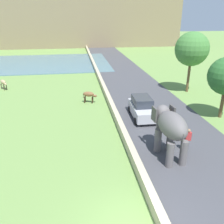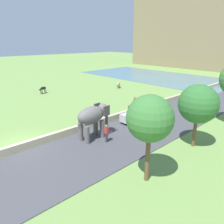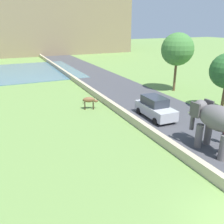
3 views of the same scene
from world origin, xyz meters
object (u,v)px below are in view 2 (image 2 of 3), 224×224
at_px(person_beside_elephant, 107,133).
at_px(cow_brown, 136,99).
at_px(elephant, 93,117).
at_px(cow_black, 43,89).
at_px(cow_tan, 119,84).
at_px(car_silver, 139,114).

bearing_deg(person_beside_elephant, cow_brown, 118.66).
xyz_separation_m(elephant, cow_black, (-18.96, 4.42, -1.20)).
relative_size(elephant, cow_tan, 2.65).
bearing_deg(cow_black, car_silver, 5.07).
height_order(car_silver, cow_brown, car_silver).
height_order(elephant, person_beside_elephant, elephant).
bearing_deg(elephant, person_beside_elephant, 12.43).
bearing_deg(cow_black, elephant, -13.13).
relative_size(elephant, person_beside_elephant, 2.16).
bearing_deg(cow_brown, cow_black, -157.77).
height_order(person_beside_elephant, car_silver, car_silver).
bearing_deg(cow_brown, elephant, -68.30).
height_order(person_beside_elephant, cow_black, person_beside_elephant).
relative_size(elephant, cow_black, 2.47).
bearing_deg(cow_tan, cow_brown, -32.39).
relative_size(person_beside_elephant, cow_black, 1.15).
distance_m(elephant, cow_black, 19.51).
relative_size(person_beside_elephant, cow_brown, 1.15).
bearing_deg(cow_tan, car_silver, -37.20).
xyz_separation_m(cow_tan, cow_brown, (9.52, -6.04, 0.00)).
xyz_separation_m(car_silver, cow_brown, (-4.18, 4.36, -0.06)).
relative_size(cow_tan, cow_brown, 0.93).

